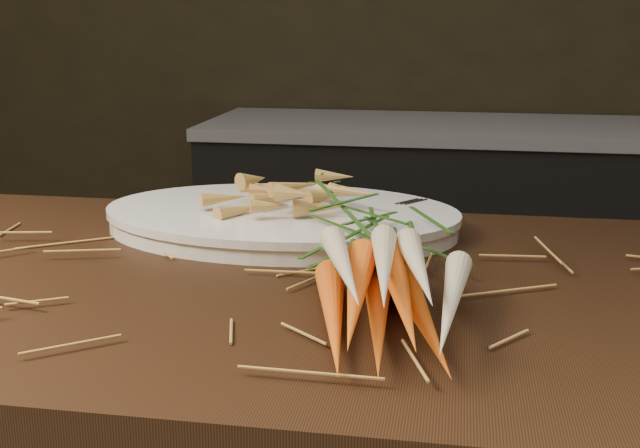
{
  "coord_description": "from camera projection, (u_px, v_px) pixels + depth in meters",
  "views": [
    {
      "loc": [
        0.25,
        -0.57,
        1.2
      ],
      "look_at": [
        0.1,
        0.32,
        0.96
      ],
      "focal_mm": 45.0,
      "sensor_mm": 36.0,
      "label": 1
    }
  ],
  "objects": [
    {
      "name": "back_counter",
      "position": [
        468.0,
        242.0,
        2.81
      ],
      "size": [
        1.82,
        0.62,
        0.84
      ],
      "color": "black",
      "rests_on": "ground"
    },
    {
      "name": "straw_bedding",
      "position": [
        237.0,
        267.0,
        0.95
      ],
      "size": [
        1.4,
        0.6,
        0.02
      ],
      "primitive_type": null,
      "color": "#AA792F",
      "rests_on": "main_counter"
    },
    {
      "name": "root_veg_bunch",
      "position": [
        378.0,
        252.0,
        0.88
      ],
      "size": [
        0.21,
        0.49,
        0.09
      ],
      "rotation": [
        0.0,
        0.0,
        0.13
      ],
      "color": "#DF4B0D",
      "rests_on": "main_counter"
    },
    {
      "name": "serving_platter",
      "position": [
        281.0,
        222.0,
        1.14
      ],
      "size": [
        0.5,
        0.34,
        0.03
      ],
      "primitive_type": null,
      "rotation": [
        0.0,
        0.0,
        -0.02
      ],
      "color": "white",
      "rests_on": "main_counter"
    },
    {
      "name": "roasted_veg_heap",
      "position": [
        281.0,
        193.0,
        1.13
      ],
      "size": [
        0.25,
        0.18,
        0.06
      ],
      "primitive_type": null,
      "rotation": [
        0.0,
        0.0,
        -0.02
      ],
      "color": "#A17136",
      "rests_on": "serving_platter"
    },
    {
      "name": "serving_fork",
      "position": [
        405.0,
        221.0,
        1.08
      ],
      "size": [
        0.13,
        0.16,
        0.0
      ],
      "primitive_type": "cube",
      "rotation": [
        0.0,
        0.0,
        -0.66
      ],
      "color": "silver",
      "rests_on": "serving_platter"
    }
  ]
}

